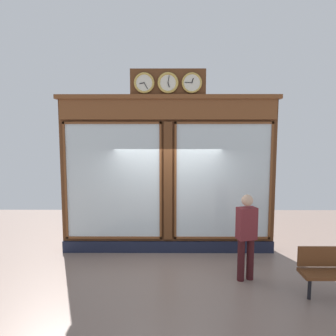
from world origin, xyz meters
TOP-DOWN VIEW (x-y plane):
  - ground_plane at (0.00, 2.80)m, footprint 14.00×14.00m
  - shop_facade at (0.00, -0.13)m, footprint 5.18×0.42m
  - pedestrian at (-1.52, 1.39)m, footprint 0.41×0.31m

SIDE VIEW (x-z plane):
  - ground_plane at x=0.00m, z-range 0.00..0.00m
  - pedestrian at x=-1.52m, z-range 0.09..1.78m
  - shop_facade at x=0.00m, z-range -0.26..4.06m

